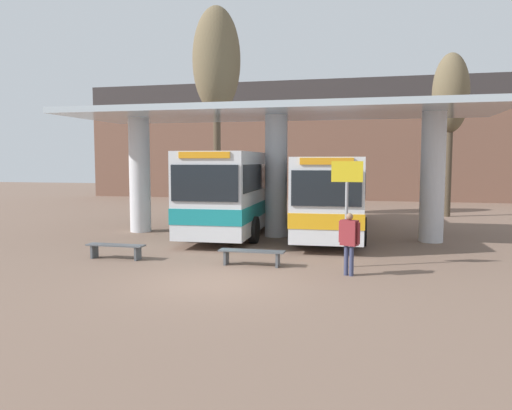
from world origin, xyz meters
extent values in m
plane|color=#755B4C|center=(0.00, 0.00, 0.00)|extent=(100.00, 100.00, 0.00)
cube|color=brown|center=(0.00, 27.62, 4.70)|extent=(40.00, 0.50, 9.41)
cube|color=#332D2D|center=(0.00, 27.62, 8.28)|extent=(40.00, 0.58, 2.26)
cylinder|color=silver|center=(-6.04, 7.90, 2.46)|extent=(0.90, 0.90, 4.92)
cylinder|color=silver|center=(0.00, 7.90, 2.46)|extent=(0.90, 0.90, 4.92)
cylinder|color=silver|center=(6.04, 7.90, 2.46)|extent=(0.90, 0.90, 4.92)
cube|color=#A8B7C1|center=(0.00, 7.90, 5.04)|extent=(17.09, 5.98, 0.24)
cube|color=silver|center=(-1.88, 9.39, 1.88)|extent=(2.98, 11.16, 3.10)
cube|color=black|center=(-1.88, 9.39, 2.47)|extent=(3.00, 10.72, 0.99)
cube|color=teal|center=(-1.88, 9.39, 1.18)|extent=(3.02, 11.20, 0.56)
cube|color=black|center=(-1.66, 3.83, 2.35)|extent=(2.34, 0.15, 1.24)
cube|color=orange|center=(-1.66, 3.83, 3.29)|extent=(1.78, 0.12, 0.22)
cylinder|color=black|center=(-3.02, 5.91, 0.51)|extent=(0.32, 1.03, 1.02)
cylinder|color=black|center=(-0.48, 6.01, 0.51)|extent=(0.32, 1.03, 1.02)
cylinder|color=black|center=(-3.27, 12.38, 0.51)|extent=(0.32, 1.03, 1.02)
cylinder|color=black|center=(-0.73, 12.48, 0.51)|extent=(0.32, 1.03, 1.02)
cube|color=silver|center=(2.12, 9.95, 1.78)|extent=(2.99, 12.04, 2.88)
cube|color=black|center=(2.12, 9.95, 2.33)|extent=(3.01, 11.56, 0.92)
cube|color=orange|center=(2.12, 9.95, 1.14)|extent=(3.03, 12.08, 0.52)
cube|color=black|center=(2.40, 3.96, 2.22)|extent=(2.25, 0.16, 1.15)
cube|color=orange|center=(2.40, 3.96, 3.08)|extent=(1.71, 0.13, 0.22)
cylinder|color=black|center=(1.07, 6.20, 0.53)|extent=(0.33, 1.07, 1.06)
cylinder|color=black|center=(3.51, 6.31, 0.53)|extent=(0.33, 1.07, 1.06)
cylinder|color=black|center=(0.75, 13.17, 0.53)|extent=(0.33, 1.07, 1.06)
cylinder|color=black|center=(3.19, 13.29, 0.53)|extent=(0.33, 1.07, 1.06)
cube|color=#4C5156|center=(0.41, 2.08, 0.44)|extent=(1.96, 0.44, 0.04)
cube|color=#4C5156|center=(-0.38, 2.08, 0.21)|extent=(0.07, 0.37, 0.42)
cube|color=#4C5156|center=(1.19, 2.08, 0.21)|extent=(0.07, 0.37, 0.42)
cube|color=#4C5156|center=(-4.02, 2.08, 0.44)|extent=(1.89, 0.44, 0.04)
cube|color=#4C5156|center=(-4.78, 2.08, 0.21)|extent=(0.07, 0.37, 0.42)
cube|color=#4C5156|center=(-3.27, 2.08, 0.21)|extent=(0.07, 0.37, 0.42)
cylinder|color=gray|center=(3.13, 2.52, 1.24)|extent=(0.09, 0.09, 2.49)
cube|color=gold|center=(3.13, 2.52, 2.79)|extent=(0.90, 0.06, 0.60)
cylinder|color=#333856|center=(3.19, 1.48, 0.41)|extent=(0.16, 0.16, 0.83)
cylinder|color=#333856|center=(3.34, 1.42, 0.41)|extent=(0.16, 0.16, 0.83)
cube|color=maroon|center=(3.27, 1.45, 1.17)|extent=(0.51, 0.41, 0.69)
sphere|color=#89664C|center=(3.27, 1.45, 1.61)|extent=(0.19, 0.19, 0.19)
cylinder|color=maroon|center=(3.02, 1.56, 1.18)|extent=(0.12, 0.12, 0.58)
cylinder|color=maroon|center=(3.51, 1.34, 1.18)|extent=(0.12, 0.12, 0.58)
cylinder|color=#473A2B|center=(7.86, 17.27, 2.80)|extent=(0.37, 0.37, 5.59)
ellipsoid|color=brown|center=(7.86, 17.27, 6.78)|extent=(1.96, 1.96, 4.32)
cylinder|color=#473A2B|center=(-4.65, 14.57, 3.50)|extent=(0.40, 0.40, 7.01)
ellipsoid|color=brown|center=(-4.65, 14.57, 8.60)|extent=(2.63, 2.63, 5.78)
camera|label=1|loc=(3.88, -12.04, 3.10)|focal=35.00mm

